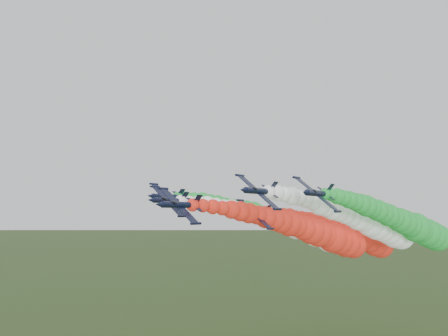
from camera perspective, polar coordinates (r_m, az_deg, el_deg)
The scene contains 6 objects.
jet_lead at distance 121.54m, azimuth 12.02°, elevation -8.30°, with size 17.82×78.63×18.50m.
jet_inner_left at distance 135.19m, azimuth 9.55°, elevation -7.71°, with size 18.50×79.31×19.18m.
jet_inner_right at distance 125.99m, azimuth 18.51°, elevation -6.89°, with size 17.87×78.68×18.55m.
jet_outer_left at distance 143.28m, azimuth 8.26°, elevation -7.14°, with size 18.47×79.28×19.15m.
jet_outer_right at distance 130.14m, azimuth 23.12°, elevation -6.89°, with size 17.98×78.80×18.67m.
jet_trail at distance 144.98m, azimuth 16.44°, elevation -8.45°, with size 18.19×79.00×18.88m.
Camera 1 is at (46.11, -69.35, 44.29)m, focal length 35.00 mm.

